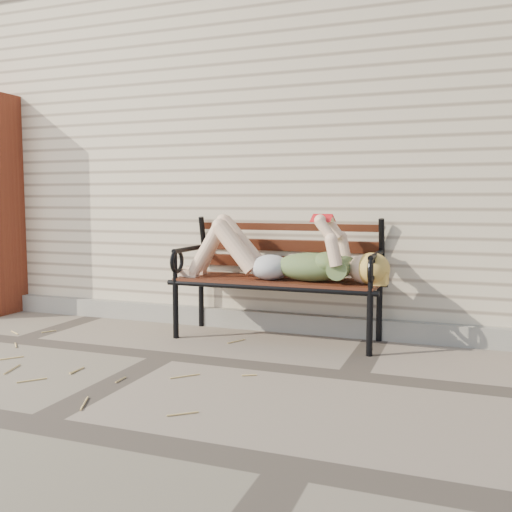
% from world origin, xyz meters
% --- Properties ---
extents(ground, '(80.00, 80.00, 0.00)m').
position_xyz_m(ground, '(0.00, 0.00, 0.00)').
color(ground, '#77685B').
rests_on(ground, ground).
extents(house_wall, '(8.00, 4.00, 3.00)m').
position_xyz_m(house_wall, '(0.00, 3.00, 1.50)').
color(house_wall, beige).
rests_on(house_wall, ground).
extents(house_roof, '(8.30, 4.30, 0.30)m').
position_xyz_m(house_roof, '(0.00, 3.00, 3.15)').
color(house_roof, '#42332F').
rests_on(house_roof, house_wall).
extents(foundation_strip, '(8.00, 0.10, 0.15)m').
position_xyz_m(foundation_strip, '(0.00, 0.97, 0.07)').
color(foundation_strip, gray).
rests_on(foundation_strip, ground).
extents(garden_bench, '(1.66, 0.66, 1.07)m').
position_xyz_m(garden_bench, '(0.55, 0.80, 0.60)').
color(garden_bench, black).
rests_on(garden_bench, ground).
extents(reading_woman, '(1.56, 0.35, 0.49)m').
position_xyz_m(reading_woman, '(0.56, 0.67, 0.64)').
color(reading_woman, '#0A414B').
rests_on(reading_woman, ground).
extents(straw_scatter, '(2.96, 1.77, 0.01)m').
position_xyz_m(straw_scatter, '(-0.97, -0.40, 0.01)').
color(straw_scatter, tan).
rests_on(straw_scatter, ground).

